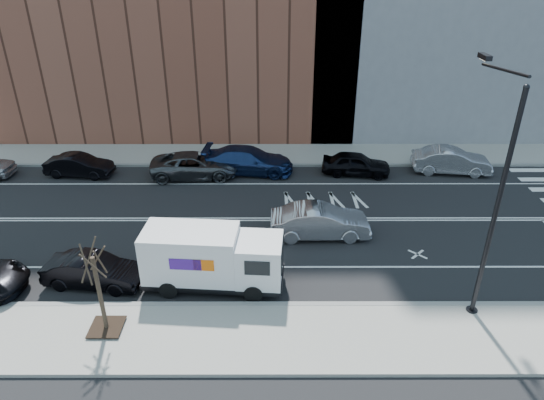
{
  "coord_description": "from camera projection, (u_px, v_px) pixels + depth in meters",
  "views": [
    {
      "loc": [
        -0.86,
        -22.18,
        12.8
      ],
      "look_at": [
        -0.82,
        -0.47,
        1.4
      ],
      "focal_mm": 32.0,
      "sensor_mm": 36.0,
      "label": 1
    }
  ],
  "objects": [
    {
      "name": "ground",
      "position": [
        288.0,
        219.0,
        25.58
      ],
      "size": [
        120.0,
        120.0,
        0.0
      ],
      "primitive_type": "plane",
      "color": "black",
      "rests_on": "ground"
    },
    {
      "name": "sidewalk_near",
      "position": [
        295.0,
        337.0,
        17.76
      ],
      "size": [
        44.0,
        3.6,
        0.15
      ],
      "primitive_type": "cube",
      "color": "gray",
      "rests_on": "ground"
    },
    {
      "name": "sidewalk_far",
      "position": [
        284.0,
        155.0,
        33.34
      ],
      "size": [
        44.0,
        3.6,
        0.15
      ],
      "primitive_type": "cube",
      "color": "gray",
      "rests_on": "ground"
    },
    {
      "name": "curb_near",
      "position": [
        293.0,
        305.0,
        19.35
      ],
      "size": [
        44.0,
        0.25,
        0.17
      ],
      "primitive_type": "cube",
      "color": "gray",
      "rests_on": "ground"
    },
    {
      "name": "curb_far",
      "position": [
        284.0,
        165.0,
        31.74
      ],
      "size": [
        44.0,
        0.25,
        0.17
      ],
      "primitive_type": "cube",
      "color": "gray",
      "rests_on": "ground"
    },
    {
      "name": "road_markings",
      "position": [
        288.0,
        219.0,
        25.58
      ],
      "size": [
        40.0,
        8.6,
        0.01
      ],
      "primitive_type": null,
      "color": "white",
      "rests_on": "ground"
    },
    {
      "name": "streetlight",
      "position": [
        493.0,
        192.0,
        17.11
      ],
      "size": [
        0.44,
        4.02,
        9.34
      ],
      "color": "black",
      "rests_on": "ground"
    },
    {
      "name": "street_tree",
      "position": [
        101.0,
        301.0,
        17.46
      ],
      "size": [
        1.2,
        1.2,
        3.75
      ],
      "color": "black",
      "rests_on": "ground"
    },
    {
      "name": "fedex_van",
      "position": [
        212.0,
        258.0,
        19.97
      ],
      "size": [
        5.93,
        2.41,
        2.65
      ],
      "rotation": [
        0.0,
        0.0,
        -0.08
      ],
      "color": "black",
      "rests_on": "ground"
    },
    {
      "name": "far_parked_b",
      "position": [
        79.0,
        165.0,
        30.16
      ],
      "size": [
        4.27,
        1.85,
        1.37
      ],
      "primitive_type": "imported",
      "rotation": [
        0.0,
        0.0,
        1.47
      ],
      "color": "black",
      "rests_on": "ground"
    },
    {
      "name": "far_parked_c",
      "position": [
        195.0,
        165.0,
        30.04
      ],
      "size": [
        5.57,
        2.84,
        1.51
      ],
      "primitive_type": "imported",
      "rotation": [
        0.0,
        0.0,
        1.64
      ],
      "color": "#45484C",
      "rests_on": "ground"
    },
    {
      "name": "far_parked_d",
      "position": [
        248.0,
        160.0,
        30.56
      ],
      "size": [
        5.86,
        2.91,
        1.64
      ],
      "primitive_type": "imported",
      "rotation": [
        0.0,
        0.0,
        1.46
      ],
      "color": "navy",
      "rests_on": "ground"
    },
    {
      "name": "far_parked_e",
      "position": [
        356.0,
        164.0,
        30.31
      ],
      "size": [
        4.42,
        2.26,
        1.44
      ],
      "primitive_type": "imported",
      "rotation": [
        0.0,
        0.0,
        1.43
      ],
      "color": "black",
      "rests_on": "ground"
    },
    {
      "name": "far_parked_f",
      "position": [
        451.0,
        161.0,
        30.55
      ],
      "size": [
        4.98,
        2.23,
        1.59
      ],
      "primitive_type": "imported",
      "rotation": [
        0.0,
        0.0,
        1.45
      ],
      "color": "#AAA9AE",
      "rests_on": "ground"
    },
    {
      "name": "driving_sedan",
      "position": [
        320.0,
        222.0,
        23.78
      ],
      "size": [
        4.9,
        1.81,
        1.6
      ],
      "primitive_type": "imported",
      "rotation": [
        0.0,
        0.0,
        1.6
      ],
      "color": "#AAAAAF",
      "rests_on": "ground"
    },
    {
      "name": "near_parked_rear_a",
      "position": [
        93.0,
        271.0,
        20.36
      ],
      "size": [
        4.31,
        1.98,
        1.37
      ],
      "primitive_type": "imported",
      "rotation": [
        0.0,
        0.0,
        1.44
      ],
      "color": "black",
      "rests_on": "ground"
    }
  ]
}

